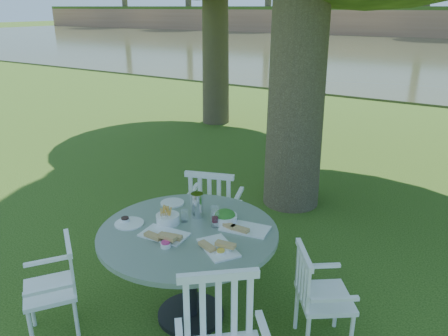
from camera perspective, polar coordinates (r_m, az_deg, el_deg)
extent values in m
plane|color=#1D3B0C|center=(4.90, -1.25, -10.05)|extent=(140.00, 140.00, 0.00)
cylinder|color=black|center=(3.93, -4.35, -18.46)|extent=(0.56, 0.56, 0.04)
cylinder|color=black|center=(3.70, -4.52, -13.73)|extent=(0.12, 0.12, 0.74)
cylinder|color=slate|center=(3.50, -4.69, -8.40)|extent=(1.42, 1.42, 0.04)
cylinder|color=white|center=(3.82, 14.43, -17.03)|extent=(0.03, 0.03, 0.41)
cylinder|color=white|center=(3.74, 9.45, -17.52)|extent=(0.03, 0.03, 0.41)
cube|color=white|center=(3.51, 13.03, -16.18)|extent=(0.55, 0.56, 0.04)
cube|color=white|center=(3.35, 10.24, -13.86)|extent=(0.27, 0.36, 0.42)
cylinder|color=white|center=(4.82, 1.90, -7.37)|extent=(0.04, 0.04, 0.48)
cylinder|color=white|center=(4.91, -3.01, -6.83)|extent=(0.04, 0.04, 0.48)
cylinder|color=white|center=(4.49, 0.90, -9.59)|extent=(0.04, 0.04, 0.48)
cylinder|color=white|center=(4.59, -4.36, -8.95)|extent=(0.04, 0.04, 0.48)
cube|color=white|center=(4.58, -1.17, -5.28)|extent=(0.61, 0.58, 0.04)
cube|color=white|center=(4.30, -1.90, -3.79)|extent=(0.48, 0.20, 0.49)
cylinder|color=white|center=(4.03, -23.85, -16.08)|extent=(0.03, 0.03, 0.40)
cylinder|color=white|center=(3.75, -23.83, -19.19)|extent=(0.03, 0.03, 0.40)
cylinder|color=white|center=(4.02, -19.14, -15.49)|extent=(0.03, 0.03, 0.40)
cylinder|color=white|center=(3.73, -18.67, -18.56)|extent=(0.03, 0.03, 0.40)
cube|color=white|center=(3.76, -21.82, -14.62)|extent=(0.55, 0.54, 0.04)
cube|color=white|center=(3.65, -19.37, -11.82)|extent=(0.36, 0.27, 0.41)
cube|color=white|center=(2.82, -0.72, -17.78)|extent=(0.41, 0.36, 0.50)
cube|color=white|center=(3.43, -7.81, -8.62)|extent=(0.38, 0.25, 0.01)
cube|color=white|center=(3.23, -0.76, -10.37)|extent=(0.41, 0.37, 0.01)
cube|color=white|center=(3.49, 2.77, -7.88)|extent=(0.41, 0.27, 0.02)
cylinder|color=white|center=(3.65, -12.27, -7.09)|extent=(0.24, 0.24, 0.01)
cylinder|color=white|center=(3.95, -6.77, -4.54)|extent=(0.21, 0.21, 0.01)
cylinder|color=white|center=(3.60, -7.35, -6.61)|extent=(0.19, 0.19, 0.07)
cylinder|color=white|center=(3.58, 0.12, -6.63)|extent=(0.20, 0.20, 0.07)
cylinder|color=silver|center=(3.65, -3.52, -4.87)|extent=(0.11, 0.11, 0.21)
cylinder|color=white|center=(3.49, -1.20, -6.35)|extent=(0.07, 0.07, 0.18)
cylinder|color=white|center=(3.60, -5.18, -6.27)|extent=(0.06, 0.06, 0.10)
cylinder|color=white|center=(3.54, -7.76, -6.80)|extent=(0.06, 0.06, 0.11)
cylinder|color=white|center=(3.27, -7.63, -9.95)|extent=(0.08, 0.08, 0.03)
cylinder|color=white|center=(3.15, -0.44, -11.05)|extent=(0.07, 0.07, 0.03)
cylinder|color=white|center=(3.19, 0.42, -10.72)|extent=(0.06, 0.06, 0.03)
cylinder|color=white|center=(3.68, -12.79, -6.69)|extent=(0.07, 0.07, 0.03)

